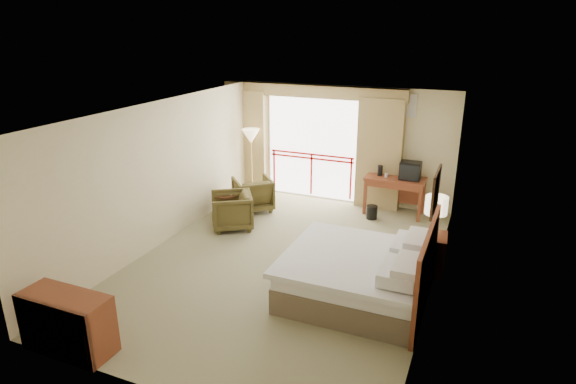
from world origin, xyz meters
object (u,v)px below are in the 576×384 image
at_px(tv, 410,171).
at_px(floor_lamp, 251,139).
at_px(desk, 396,185).
at_px(table_lamp, 436,206).
at_px(armchair_near, 232,227).
at_px(bed, 360,274).
at_px(wastebasket, 372,212).
at_px(nightstand, 431,253).
at_px(side_table, 226,202).
at_px(armchair_far, 253,209).
at_px(dresser, 67,323).

height_order(tv, floor_lamp, floor_lamp).
bearing_deg(floor_lamp, desk, 3.34).
height_order(table_lamp, armchair_near, table_lamp).
xyz_separation_m(table_lamp, floor_lamp, (-4.53, 2.21, 0.25)).
xyz_separation_m(bed, wastebasket, (-0.57, 3.19, -0.23)).
distance_m(bed, floor_lamp, 5.17).
bearing_deg(nightstand, bed, -129.95).
height_order(table_lamp, wastebasket, table_lamp).
distance_m(desk, tv, 0.49).
relative_size(armchair_near, side_table, 1.41).
height_order(bed, armchair_far, bed).
bearing_deg(dresser, armchair_near, 90.19).
bearing_deg(armchair_far, floor_lamp, -104.36).
relative_size(nightstand, dresser, 0.56).
relative_size(table_lamp, armchair_far, 0.79).
bearing_deg(tv, bed, -110.41).
relative_size(bed, desk, 1.65).
xyz_separation_m(desk, floor_lamp, (-3.44, -0.20, 0.77)).
xyz_separation_m(nightstand, side_table, (-4.35, 0.67, 0.06)).
bearing_deg(wastebasket, table_lamp, -52.05).
xyz_separation_m(desk, armchair_near, (-2.92, -2.13, -0.65)).
xyz_separation_m(desk, tv, (0.30, -0.06, 0.38)).
relative_size(table_lamp, floor_lamp, 0.39).
xyz_separation_m(nightstand, wastebasket, (-1.47, 1.93, -0.19)).
height_order(armchair_far, side_table, side_table).
xyz_separation_m(wastebasket, side_table, (-2.88, -1.26, 0.25)).
bearing_deg(armchair_far, dresser, 48.32).
height_order(bed, wastebasket, bed).
distance_m(nightstand, armchair_far, 4.34).
relative_size(armchair_far, dresser, 0.69).
height_order(desk, tv, tv).
distance_m(tv, floor_lamp, 3.76).
distance_m(armchair_far, side_table, 0.89).
bearing_deg(armchair_near, tv, 89.94).
relative_size(nightstand, wastebasket, 2.27).
bearing_deg(tv, floor_lamp, 163.29).
relative_size(table_lamp, desk, 0.50).
distance_m(wastebasket, side_table, 3.15).
distance_m(desk, armchair_near, 3.67).
height_order(armchair_far, floor_lamp, floor_lamp).
bearing_deg(armchair_near, wastebasket, 89.36).
bearing_deg(desk, armchair_far, -158.63).
bearing_deg(tv, armchair_far, 177.76).
height_order(armchair_near, floor_lamp, floor_lamp).
bearing_deg(side_table, desk, 28.85).
bearing_deg(side_table, tv, 25.96).
relative_size(desk, armchair_near, 1.57).
bearing_deg(dresser, nightstand, 44.71).
xyz_separation_m(tv, armchair_far, (-3.29, -0.98, -1.03)).
distance_m(wastebasket, floor_lamp, 3.34).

